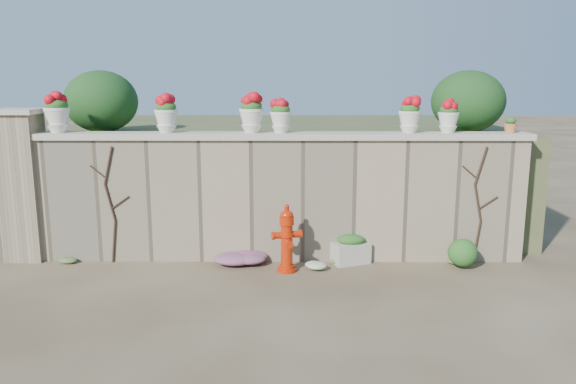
{
  "coord_description": "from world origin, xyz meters",
  "views": [
    {
      "loc": [
        0.22,
        -7.19,
        2.93
      ],
      "look_at": [
        0.18,
        1.4,
        1.21
      ],
      "focal_mm": 35.0,
      "sensor_mm": 36.0,
      "label": 1
    }
  ],
  "objects_px": {
    "urn_pot_0": "(57,113)",
    "terracotta_pot": "(510,126)",
    "planter_box": "(351,250)",
    "fire_hydrant": "(287,238)"
  },
  "relations": [
    {
      "from": "fire_hydrant",
      "to": "terracotta_pot",
      "type": "height_order",
      "value": "terracotta_pot"
    },
    {
      "from": "fire_hydrant",
      "to": "terracotta_pot",
      "type": "xyz_separation_m",
      "value": [
        3.57,
        0.66,
        1.68
      ]
    },
    {
      "from": "fire_hydrant",
      "to": "planter_box",
      "type": "xyz_separation_m",
      "value": [
        1.04,
        0.41,
        -0.31
      ]
    },
    {
      "from": "urn_pot_0",
      "to": "terracotta_pot",
      "type": "distance_m",
      "value": 7.24
    },
    {
      "from": "planter_box",
      "to": "terracotta_pot",
      "type": "relative_size",
      "value": 2.71
    },
    {
      "from": "fire_hydrant",
      "to": "terracotta_pot",
      "type": "bearing_deg",
      "value": -4.53
    },
    {
      "from": "fire_hydrant",
      "to": "terracotta_pot",
      "type": "relative_size",
      "value": 4.35
    },
    {
      "from": "planter_box",
      "to": "terracotta_pot",
      "type": "height_order",
      "value": "terracotta_pot"
    },
    {
      "from": "fire_hydrant",
      "to": "urn_pot_0",
      "type": "distance_m",
      "value": 4.18
    },
    {
      "from": "urn_pot_0",
      "to": "fire_hydrant",
      "type": "bearing_deg",
      "value": -10.23
    }
  ]
}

